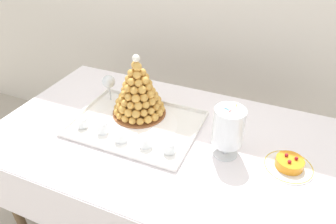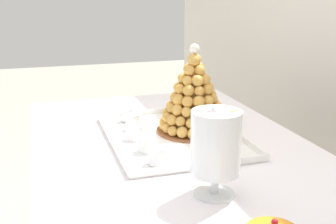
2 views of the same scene
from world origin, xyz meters
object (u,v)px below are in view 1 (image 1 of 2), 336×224
(macaron_goblet, at_px, (228,128))
(fruit_tart_plate, at_px, (289,165))
(dessert_cup_right, at_px, (169,147))
(dessert_cup_mid_left, at_px, (103,128))
(croquembouche, at_px, (138,92))
(wine_glass, at_px, (109,83))
(dessert_cup_centre, at_px, (121,136))
(dessert_cup_mid_right, at_px, (146,141))
(serving_tray, at_px, (136,124))
(dessert_cup_left, at_px, (83,122))

(macaron_goblet, relative_size, fruit_tart_plate, 1.20)
(dessert_cup_right, bearing_deg, macaron_goblet, 22.21)
(dessert_cup_mid_left, bearing_deg, fruit_tart_plate, 7.64)
(croquembouche, xyz_separation_m, macaron_goblet, (0.45, -0.11, 0.00))
(croquembouche, height_order, dessert_cup_mid_left, croquembouche)
(fruit_tart_plate, xyz_separation_m, wine_glass, (-0.90, 0.15, 0.09))
(dessert_cup_centre, bearing_deg, dessert_cup_mid_right, 6.05)
(serving_tray, distance_m, dessert_cup_mid_left, 0.15)
(serving_tray, relative_size, dessert_cup_centre, 9.91)
(dessert_cup_mid_right, bearing_deg, fruit_tart_plate, 11.00)
(fruit_tart_plate, bearing_deg, dessert_cup_mid_right, -169.00)
(dessert_cup_mid_left, bearing_deg, macaron_goblet, 9.23)
(dessert_cup_right, bearing_deg, fruit_tart_plate, 12.82)
(dessert_cup_mid_left, relative_size, dessert_cup_centre, 0.99)
(serving_tray, relative_size, wine_glass, 3.94)
(serving_tray, xyz_separation_m, dessert_cup_left, (-0.21, -0.11, 0.02))
(dessert_cup_mid_right, xyz_separation_m, dessert_cup_right, (0.11, 0.01, 0.00))
(macaron_goblet, bearing_deg, dessert_cup_mid_left, -170.77)
(croquembouche, height_order, dessert_cup_left, croquembouche)
(dessert_cup_mid_right, height_order, fruit_tart_plate, same)
(serving_tray, xyz_separation_m, dessert_cup_mid_left, (-0.10, -0.11, 0.03))
(dessert_cup_mid_left, bearing_deg, serving_tray, 47.19)
(croquembouche, height_order, fruit_tart_plate, croquembouche)
(wine_glass, bearing_deg, dessert_cup_left, -87.83)
(dessert_cup_mid_right, distance_m, macaron_goblet, 0.35)
(dessert_cup_mid_left, distance_m, fruit_tart_plate, 0.79)
(dessert_cup_right, relative_size, wine_glass, 0.37)
(dessert_cup_left, height_order, wine_glass, wine_glass)
(dessert_cup_mid_left, xyz_separation_m, fruit_tart_plate, (0.78, 0.10, -0.02))
(dessert_cup_centre, distance_m, dessert_cup_mid_right, 0.11)
(wine_glass, bearing_deg, dessert_cup_mid_left, -64.55)
(dessert_cup_right, height_order, macaron_goblet, macaron_goblet)
(wine_glass, bearing_deg, dessert_cup_mid_right, -37.58)
(macaron_goblet, xyz_separation_m, wine_glass, (-0.65, 0.16, -0.03))
(dessert_cup_mid_left, height_order, fruit_tart_plate, dessert_cup_mid_left)
(serving_tray, height_order, wine_glass, wine_glass)
(dessert_cup_centre, xyz_separation_m, dessert_cup_right, (0.22, 0.02, 0.00))
(dessert_cup_centre, height_order, dessert_cup_mid_right, dessert_cup_centre)
(serving_tray, bearing_deg, fruit_tart_plate, -0.61)
(fruit_tart_plate, bearing_deg, dessert_cup_right, -167.18)
(dessert_cup_centre, height_order, wine_glass, wine_glass)
(croquembouche, distance_m, dessert_cup_mid_left, 0.23)
(dessert_cup_mid_left, xyz_separation_m, wine_glass, (-0.12, 0.25, 0.07))
(serving_tray, xyz_separation_m, croquembouche, (-0.03, 0.09, 0.12))
(dessert_cup_mid_right, relative_size, fruit_tart_plate, 0.30)
(croquembouche, bearing_deg, dessert_cup_mid_left, -111.04)
(dessert_cup_right, bearing_deg, wine_glass, 150.22)
(dessert_cup_right, bearing_deg, croquembouche, 140.74)
(dessert_cup_left, height_order, dessert_cup_centre, dessert_cup_centre)
(serving_tray, xyz_separation_m, wine_glass, (-0.22, 0.14, 0.10))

